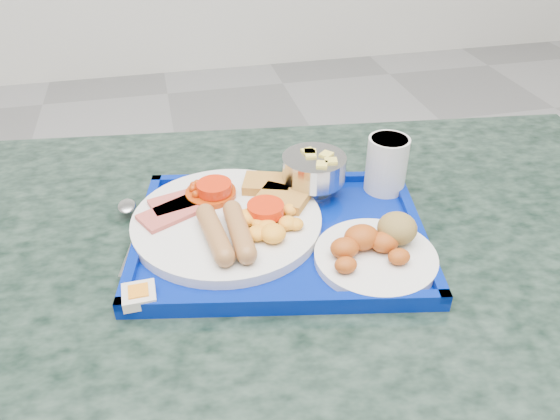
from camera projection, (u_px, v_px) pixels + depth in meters
name	position (u px, v px, depth m)	size (l,w,h in m)	color
table	(310.00, 336.00, 0.88)	(1.24, 0.90, 0.72)	slate
tray	(280.00, 236.00, 0.78)	(0.46, 0.37, 0.02)	#021B88
main_plate	(231.00, 217.00, 0.79)	(0.27, 0.27, 0.04)	silver
bread_plate	(377.00, 248.00, 0.72)	(0.16, 0.16, 0.05)	silver
fruit_bowl	(314.00, 169.00, 0.84)	(0.10, 0.10, 0.07)	#B8B8BA
juice_cup	(387.00, 163.00, 0.85)	(0.06, 0.06, 0.09)	silver
spoon	(130.00, 214.00, 0.81)	(0.05, 0.16, 0.01)	#B8B8BA
knife	(139.00, 235.00, 0.77)	(0.01, 0.18, 0.00)	#B8B8BA
jam_packet	(139.00, 295.00, 0.66)	(0.04, 0.04, 0.02)	silver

